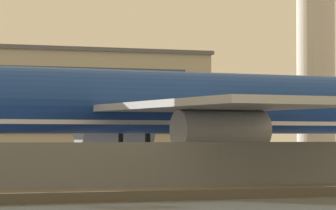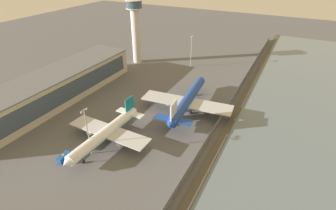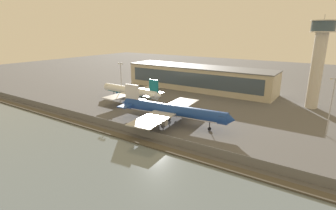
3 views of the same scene
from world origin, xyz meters
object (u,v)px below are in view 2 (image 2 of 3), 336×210
object	(u,v)px
cargo_jet_blue	(187,100)
apron_light_mast_apron_east	(191,49)
passenger_jet_white_teal	(106,132)
apron_light_mast_apron_west	(87,130)
control_tower	(135,26)
ops_van	(63,157)
baggage_tug	(158,100)

from	to	relation	value
cargo_jet_blue	apron_light_mast_apron_east	size ratio (longest dim) A/B	2.42
passenger_jet_white_teal	apron_light_mast_apron_east	world-z (taller)	apron_light_mast_apron_east
apron_light_mast_apron_west	control_tower	bearing A→B (deg)	22.44
cargo_jet_blue	apron_light_mast_apron_west	world-z (taller)	apron_light_mast_apron_west
cargo_jet_blue	control_tower	distance (m)	72.49
cargo_jet_blue	apron_light_mast_apron_west	size ratio (longest dim) A/B	2.59
passenger_jet_white_teal	ops_van	world-z (taller)	passenger_jet_white_teal
cargo_jet_blue	passenger_jet_white_teal	bearing A→B (deg)	153.94
cargo_jet_blue	baggage_tug	world-z (taller)	cargo_jet_blue
ops_van	control_tower	bearing A→B (deg)	17.44
cargo_jet_blue	baggage_tug	distance (m)	17.11
apron_light_mast_apron_east	cargo_jet_blue	bearing A→B (deg)	-159.05
ops_van	control_tower	distance (m)	101.84
cargo_jet_blue	ops_van	size ratio (longest dim) A/B	9.17
passenger_jet_white_teal	baggage_tug	bearing A→B (deg)	-2.07
cargo_jet_blue	control_tower	size ratio (longest dim) A/B	1.17
baggage_tug	apron_light_mast_apron_west	size ratio (longest dim) A/B	0.18
cargo_jet_blue	passenger_jet_white_teal	size ratio (longest dim) A/B	1.20
apron_light_mast_apron_west	passenger_jet_white_teal	bearing A→B (deg)	-9.13
cargo_jet_blue	apron_light_mast_apron_east	distance (m)	55.65
baggage_tug	apron_light_mast_apron_east	distance (m)	51.50
apron_light_mast_apron_west	apron_light_mast_apron_east	size ratio (longest dim) A/B	0.93
control_tower	cargo_jet_blue	bearing A→B (deg)	-128.03
cargo_jet_blue	passenger_jet_white_teal	xyz separation A→B (m)	(-36.45, 17.83, -0.42)
baggage_tug	control_tower	bearing A→B (deg)	42.82
cargo_jet_blue	ops_van	bearing A→B (deg)	153.75
ops_van	apron_light_mast_apron_west	size ratio (longest dim) A/B	0.28
cargo_jet_blue	apron_light_mast_apron_west	distance (m)	48.50
control_tower	apron_light_mast_apron_west	size ratio (longest dim) A/B	2.22
ops_van	apron_light_mast_apron_west	distance (m)	13.54
cargo_jet_blue	apron_light_mast_apron_east	bearing A→B (deg)	20.95
cargo_jet_blue	ops_van	distance (m)	57.64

